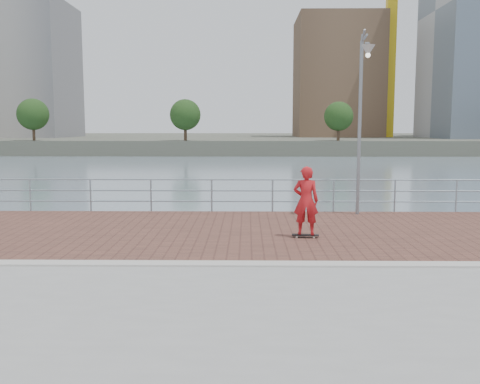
{
  "coord_description": "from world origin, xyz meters",
  "views": [
    {
      "loc": [
        0.18,
        -10.85,
        2.89
      ],
      "look_at": [
        0.0,
        2.0,
        1.3
      ],
      "focal_mm": 40.0,
      "sensor_mm": 36.0,
      "label": 1
    }
  ],
  "objects": [
    {
      "name": "skateboard",
      "position": [
        1.68,
        2.75,
        0.08
      ],
      "size": [
        0.71,
        0.26,
        0.08
      ],
      "rotation": [
        0.0,
        0.0,
        -0.11
      ],
      "color": "black",
      "rests_on": "brick_lane"
    },
    {
      "name": "far_shore",
      "position": [
        0.0,
        122.5,
        -0.75
      ],
      "size": [
        320.0,
        95.0,
        2.5
      ],
      "primitive_type": "cube",
      "color": "#4C5142",
      "rests_on": "ground"
    },
    {
      "name": "water",
      "position": [
        0.0,
        0.0,
        -2.0
      ],
      "size": [
        400.0,
        400.0,
        0.0
      ],
      "primitive_type": "plane",
      "color": "slate",
      "rests_on": "ground"
    },
    {
      "name": "curb",
      "position": [
        0.0,
        0.0,
        0.03
      ],
      "size": [
        40.0,
        0.4,
        0.06
      ],
      "primitive_type": "cube",
      "color": "#B7B5AD",
      "rests_on": "seawall"
    },
    {
      "name": "guardrail",
      "position": [
        0.0,
        7.0,
        0.69
      ],
      "size": [
        39.06,
        0.06,
        1.13
      ],
      "color": "#8C9EA8",
      "rests_on": "brick_lane"
    },
    {
      "name": "skyline",
      "position": [
        28.43,
        104.29,
        22.65
      ],
      "size": [
        233.0,
        41.0,
        63.05
      ],
      "color": "#ADA38E",
      "rests_on": "far_shore"
    },
    {
      "name": "skateboarder",
      "position": [
        1.68,
        2.75,
        0.99
      ],
      "size": [
        0.69,
        0.49,
        1.77
      ],
      "primitive_type": "imported",
      "rotation": [
        0.0,
        0.0,
        3.03
      ],
      "color": "red",
      "rests_on": "skateboard"
    },
    {
      "name": "street_lamp",
      "position": [
        3.79,
        6.09,
        3.97
      ],
      "size": [
        0.41,
        1.18,
        5.58
      ],
      "color": "gray",
      "rests_on": "brick_lane"
    },
    {
      "name": "brick_lane",
      "position": [
        0.0,
        3.6,
        0.01
      ],
      "size": [
        40.0,
        6.8,
        0.02
      ],
      "primitive_type": "cube",
      "color": "brown",
      "rests_on": "seawall"
    },
    {
      "name": "shoreline_trees",
      "position": [
        17.25,
        77.0,
        4.64
      ],
      "size": [
        170.17,
        5.22,
        6.95
      ],
      "color": "#473323",
      "rests_on": "far_shore"
    }
  ]
}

